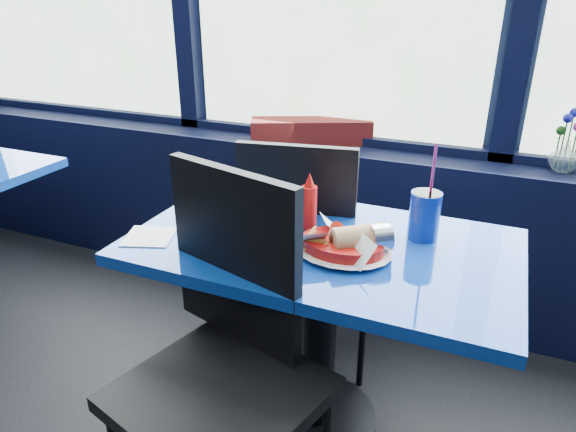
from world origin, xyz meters
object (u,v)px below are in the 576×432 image
(near_table, at_px, (320,290))
(food_basket, at_px, (345,244))
(chair_near_front, at_px, (227,342))
(ketchup_bottle, at_px, (309,204))
(chair_near_back, at_px, (313,242))
(soda_cup, at_px, (425,214))
(planter_box, at_px, (311,131))
(flower_vase, at_px, (566,153))

(near_table, distance_m, food_basket, 0.24)
(chair_near_front, height_order, ketchup_bottle, chair_near_front)
(chair_near_back, bearing_deg, soda_cup, 149.20)
(chair_near_back, relative_size, ketchup_bottle, 5.10)
(chair_near_front, bearing_deg, near_table, 88.48)
(chair_near_back, relative_size, food_basket, 3.33)
(chair_near_back, bearing_deg, planter_box, -78.26)
(food_basket, bearing_deg, flower_vase, 43.79)
(ketchup_bottle, relative_size, soda_cup, 0.60)
(chair_near_front, height_order, chair_near_back, chair_near_front)
(near_table, bearing_deg, soda_cup, 27.98)
(flower_vase, bearing_deg, chair_near_back, -146.44)
(chair_near_back, height_order, soda_cup, soda_cup)
(chair_near_back, distance_m, food_basket, 0.49)
(planter_box, distance_m, ketchup_bottle, 0.86)
(chair_near_back, height_order, food_basket, chair_near_back)
(planter_box, bearing_deg, chair_near_back, -92.03)
(chair_near_back, height_order, flower_vase, flower_vase)
(chair_near_front, relative_size, planter_box, 1.84)
(chair_near_front, relative_size, food_basket, 3.53)
(near_table, bearing_deg, chair_near_front, -107.28)
(chair_near_front, xyz_separation_m, chair_near_back, (-0.02, 0.72, -0.03))
(planter_box, relative_size, soda_cup, 1.76)
(chair_near_back, xyz_separation_m, ketchup_bottle, (0.07, -0.24, 0.26))
(flower_vase, bearing_deg, planter_box, -179.61)
(planter_box, distance_m, soda_cup, 0.98)
(near_table, relative_size, chair_near_front, 1.14)
(flower_vase, xyz_separation_m, soda_cup, (-0.43, -0.73, -0.05))
(flower_vase, bearing_deg, ketchup_bottle, -134.29)
(ketchup_bottle, bearing_deg, chair_near_back, 106.48)
(near_table, relative_size, ketchup_bottle, 6.15)
(chair_near_front, xyz_separation_m, flower_vase, (0.84, 1.29, 0.27))
(planter_box, bearing_deg, flower_vase, -23.55)
(chair_near_front, distance_m, planter_box, 1.33)
(chair_near_front, bearing_deg, ketchup_bottle, 99.52)
(planter_box, xyz_separation_m, soda_cup, (0.66, -0.73, -0.03))
(flower_vase, distance_m, soda_cup, 0.85)
(soda_cup, bearing_deg, planter_box, 132.14)
(chair_near_front, relative_size, ketchup_bottle, 5.40)
(planter_box, height_order, food_basket, planter_box)
(food_basket, height_order, soda_cup, soda_cup)
(soda_cup, bearing_deg, flower_vase, 59.53)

